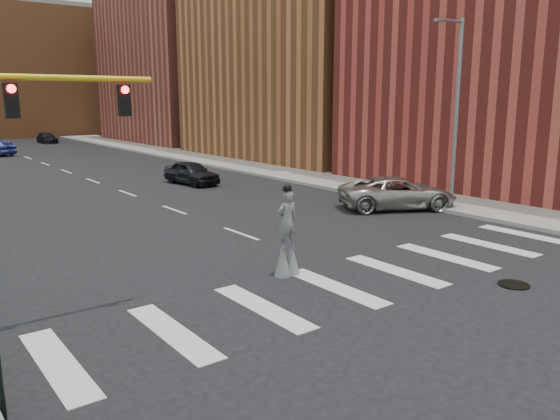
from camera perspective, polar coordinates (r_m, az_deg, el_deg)
The scene contains 12 objects.
ground_plane at distance 16.19m, azimuth 11.61°, elevation -7.96°, with size 160.00×160.00×0.00m, color black.
sidewalk_right at distance 42.79m, azimuth -2.43°, elevation 4.50°, with size 5.00×90.00×0.18m, color gray.
manhole at distance 17.44m, azimuth 23.23°, elevation -7.18°, with size 0.90×0.90×0.04m, color black.
building_near at distance 38.50m, azimuth 26.06°, elevation 18.89°, with size 16.00×20.00×22.00m, color maroon.
building_mid at distance 52.63m, azimuth 3.20°, elevation 18.81°, with size 16.00×22.00×24.00m, color #9F5B32.
building_far at distance 72.41m, azimuth -9.58°, elevation 15.09°, with size 16.00×22.00×20.00m, color brown.
building_backdrop at distance 89.81m, azimuth -26.33°, elevation 12.73°, with size 26.00×14.00×18.00m, color #9F5B32.
streetlight at distance 27.58m, azimuth 17.87°, elevation 10.09°, with size 2.05×0.20×9.00m.
stilt_performer at distance 16.64m, azimuth 0.76°, elevation -3.08°, with size 0.84×0.55×2.84m.
suv_crossing at distance 27.50m, azimuth 12.18°, elevation 1.77°, with size 2.63×5.70×1.58m, color #A9A79F.
car_near at distance 35.13m, azimuth -9.24°, elevation 3.87°, with size 1.73×4.30×1.47m, color black.
car_far at distance 73.18m, azimuth -23.16°, elevation 6.93°, with size 1.70×4.18×1.21m, color black.
Camera 1 is at (-11.56, -10.00, 5.34)m, focal length 35.00 mm.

